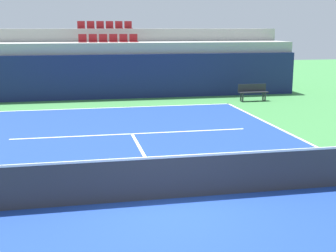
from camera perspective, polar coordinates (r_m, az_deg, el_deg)
ground_plane at (r=10.27m, az=0.05°, el=-8.97°), size 80.00×80.00×0.00m
court_surface at (r=10.27m, az=0.05°, el=-8.94°), size 11.00×24.00×0.01m
baseline_far at (r=21.74m, az=-6.28°, el=2.28°), size 11.00×0.10×0.00m
service_line_far at (r=16.33m, az=-4.46°, el=-0.97°), size 8.26×0.10×0.00m
centre_service_line at (r=13.26m, az=-2.73°, el=-4.03°), size 0.10×6.40×0.00m
back_wall at (r=24.39m, az=-6.97°, el=6.02°), size 20.28×0.30×2.30m
stands_tier_lower at (r=25.70m, az=-7.24°, el=6.97°), size 20.28×2.40×2.88m
stands_tier_upper at (r=28.06m, az=-7.64°, el=8.12°), size 20.28×2.40×3.60m
seating_row_lower at (r=25.71m, az=-7.35°, el=10.46°), size 3.20×0.44×0.44m
seating_row_upper at (r=28.09m, az=-7.76°, el=12.04°), size 3.20×0.44×0.44m
tennis_net at (r=10.10m, az=0.05°, el=-6.27°), size 11.08×0.08×1.07m
player_bench at (r=24.00m, az=10.38°, el=4.27°), size 1.50×0.40×0.85m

